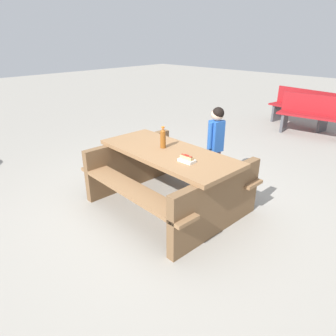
{
  "coord_description": "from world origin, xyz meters",
  "views": [
    {
      "loc": [
        2.35,
        -2.45,
        2.02
      ],
      "look_at": [
        0.0,
        0.0,
        0.52
      ],
      "focal_mm": 32.37,
      "sensor_mm": 36.0,
      "label": 1
    }
  ],
  "objects_px": {
    "hotdog_tray": "(187,159)",
    "park_bench_mid": "(315,115)",
    "park_bench_near": "(302,107)",
    "child_in_coat": "(216,136)",
    "soda_bottle": "(163,138)",
    "picnic_table": "(168,174)"
  },
  "relations": [
    {
      "from": "hotdog_tray",
      "to": "park_bench_mid",
      "type": "height_order",
      "value": "park_bench_mid"
    },
    {
      "from": "park_bench_near",
      "to": "child_in_coat",
      "type": "bearing_deg",
      "value": -84.82
    },
    {
      "from": "hotdog_tray",
      "to": "child_in_coat",
      "type": "relative_size",
      "value": 0.16
    },
    {
      "from": "child_in_coat",
      "to": "park_bench_near",
      "type": "bearing_deg",
      "value": 95.18
    },
    {
      "from": "soda_bottle",
      "to": "child_in_coat",
      "type": "xyz_separation_m",
      "value": [
        0.16,
        0.89,
        -0.15
      ]
    },
    {
      "from": "hotdog_tray",
      "to": "park_bench_near",
      "type": "height_order",
      "value": "park_bench_near"
    },
    {
      "from": "child_in_coat",
      "to": "park_bench_mid",
      "type": "height_order",
      "value": "child_in_coat"
    },
    {
      "from": "hotdog_tray",
      "to": "child_in_coat",
      "type": "distance_m",
      "value": 1.09
    },
    {
      "from": "hotdog_tray",
      "to": "child_in_coat",
      "type": "xyz_separation_m",
      "value": [
        -0.35,
        1.03,
        -0.05
      ]
    },
    {
      "from": "child_in_coat",
      "to": "park_bench_near",
      "type": "xyz_separation_m",
      "value": [
        -0.36,
        4.01,
        -0.28
      ]
    },
    {
      "from": "soda_bottle",
      "to": "child_in_coat",
      "type": "bearing_deg",
      "value": 79.88
    },
    {
      "from": "soda_bottle",
      "to": "picnic_table",
      "type": "bearing_deg",
      "value": -17.56
    },
    {
      "from": "park_bench_near",
      "to": "hotdog_tray",
      "type": "bearing_deg",
      "value": -81.98
    },
    {
      "from": "park_bench_near",
      "to": "picnic_table",
      "type": "bearing_deg",
      "value": -86.24
    },
    {
      "from": "picnic_table",
      "to": "soda_bottle",
      "type": "bearing_deg",
      "value": 162.44
    },
    {
      "from": "hotdog_tray",
      "to": "park_bench_mid",
      "type": "bearing_deg",
      "value": 92.49
    },
    {
      "from": "soda_bottle",
      "to": "child_in_coat",
      "type": "height_order",
      "value": "child_in_coat"
    },
    {
      "from": "soda_bottle",
      "to": "hotdog_tray",
      "type": "xyz_separation_m",
      "value": [
        0.51,
        -0.14,
        -0.09
      ]
    },
    {
      "from": "picnic_table",
      "to": "park_bench_mid",
      "type": "distance_m",
      "value": 4.37
    },
    {
      "from": "park_bench_near",
      "to": "park_bench_mid",
      "type": "relative_size",
      "value": 1.01
    },
    {
      "from": "soda_bottle",
      "to": "park_bench_mid",
      "type": "relative_size",
      "value": 0.17
    },
    {
      "from": "picnic_table",
      "to": "park_bench_mid",
      "type": "bearing_deg",
      "value": 87.5
    }
  ]
}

